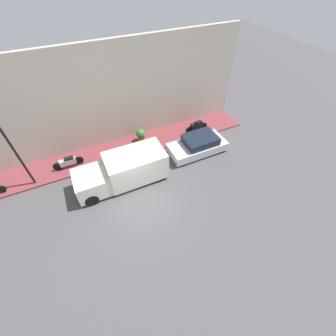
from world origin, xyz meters
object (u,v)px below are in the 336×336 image
at_px(scooter_silver, 68,162).
at_px(potted_plant, 141,135).
at_px(parked_car, 198,145).
at_px(motorcycle_black, 197,126).
at_px(delivery_van, 123,170).
at_px(streetlamp, 5,137).

distance_m(scooter_silver, potted_plant, 5.05).
relative_size(parked_car, scooter_silver, 2.11).
xyz_separation_m(scooter_silver, motorcycle_black, (-0.15, -9.16, 0.03)).
bearing_deg(motorcycle_black, potted_plant, 80.71).
height_order(parked_car, potted_plant, parked_car).
relative_size(delivery_van, motorcycle_black, 2.94).
distance_m(delivery_van, motorcycle_black, 6.81).
bearing_deg(motorcycle_black, scooter_silver, 89.04).
bearing_deg(streetlamp, parked_car, -98.88).
xyz_separation_m(motorcycle_black, potted_plant, (0.68, 4.14, 0.08)).
xyz_separation_m(streetlamp, potted_plant, (1.01, -7.11, -2.91)).
xyz_separation_m(motorcycle_black, streetlamp, (-0.34, 11.25, 3.00)).
height_order(parked_car, streetlamp, streetlamp).
height_order(motorcycle_black, potted_plant, potted_plant).
height_order(parked_car, delivery_van, delivery_van).
xyz_separation_m(scooter_silver, potted_plant, (0.52, -5.02, 0.11)).
xyz_separation_m(delivery_van, motorcycle_black, (2.42, -6.35, -0.43)).
relative_size(parked_car, streetlamp, 0.71).
bearing_deg(scooter_silver, potted_plant, -84.05).
height_order(parked_car, motorcycle_black, parked_car).
height_order(delivery_van, streetlamp, streetlamp).
xyz_separation_m(parked_car, delivery_van, (-0.49, 5.32, 0.38)).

